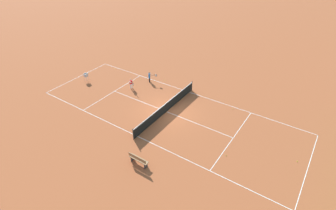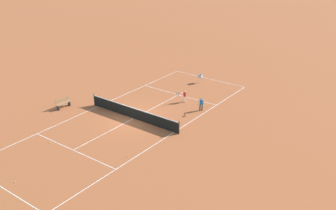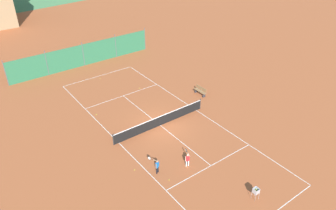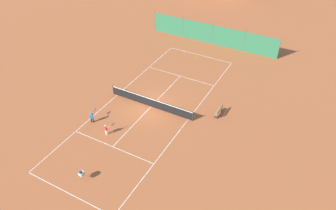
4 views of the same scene
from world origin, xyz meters
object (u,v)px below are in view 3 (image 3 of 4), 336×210
at_px(player_near_baseline, 157,165).
at_px(ball_hopper, 256,191).
at_px(tennis_ball_mid_court, 140,88).
at_px(tennis_net, 160,121).
at_px(tennis_ball_service_box, 96,115).
at_px(courtside_bench, 200,91).
at_px(player_far_service, 187,159).
at_px(tennis_ball_near_corner, 100,79).
at_px(tennis_ball_by_net_right, 135,170).
at_px(tennis_ball_alley_left, 169,180).

relative_size(player_near_baseline, ball_hopper, 1.29).
xyz_separation_m(player_near_baseline, tennis_ball_mid_court, (5.73, 11.34, -0.64)).
xyz_separation_m(tennis_net, tennis_ball_mid_court, (2.14, 6.73, -0.47)).
height_order(tennis_ball_service_box, courtside_bench, courtside_bench).
xyz_separation_m(player_near_baseline, tennis_ball_service_box, (-0.12, 9.43, -0.64)).
bearing_deg(ball_hopper, player_far_service, 106.33).
distance_m(tennis_net, ball_hopper, 10.40).
xyz_separation_m(tennis_ball_mid_court, tennis_ball_near_corner, (-2.30, 4.41, 0.00)).
height_order(tennis_net, tennis_ball_by_net_right, tennis_net).
distance_m(tennis_net, tennis_ball_alley_left, 6.68).
relative_size(ball_hopper, courtside_bench, 0.59).
height_order(tennis_ball_by_net_right, tennis_ball_near_corner, same).
height_order(player_far_service, tennis_ball_alley_left, player_far_service).
height_order(tennis_net, player_near_baseline, player_near_baseline).
bearing_deg(tennis_ball_near_corner, courtside_bench, -54.61).
xyz_separation_m(tennis_ball_by_net_right, courtside_bench, (11.09, 5.47, 0.42)).
bearing_deg(tennis_ball_alley_left, tennis_ball_near_corner, 79.29).
height_order(tennis_ball_near_corner, ball_hopper, ball_hopper).
distance_m(tennis_net, player_far_service, 5.50).
bearing_deg(tennis_ball_near_corner, ball_hopper, -89.29).
height_order(player_near_baseline, tennis_ball_near_corner, player_near_baseline).
bearing_deg(tennis_ball_service_box, tennis_net, -52.43).
distance_m(tennis_net, tennis_ball_by_net_right, 5.91).
xyz_separation_m(player_far_service, tennis_ball_service_box, (-2.33, 10.15, -0.61)).
relative_size(player_far_service, player_near_baseline, 0.95).
height_order(tennis_ball_alley_left, ball_hopper, ball_hopper).
relative_size(tennis_net, tennis_ball_service_box, 139.09).
xyz_separation_m(tennis_ball_alley_left, courtside_bench, (9.70, 7.74, 0.42)).
height_order(ball_hopper, courtside_bench, ball_hopper).
bearing_deg(tennis_ball_by_net_right, tennis_ball_service_box, 82.87).
xyz_separation_m(tennis_ball_mid_court, ball_hopper, (-2.03, -17.13, 0.62)).
distance_m(player_far_service, ball_hopper, 5.29).
height_order(tennis_ball_alley_left, tennis_ball_service_box, same).
bearing_deg(tennis_ball_near_corner, tennis_ball_by_net_right, -107.41).
height_order(player_far_service, player_near_baseline, player_near_baseline).
relative_size(player_far_service, tennis_ball_mid_court, 16.56).
bearing_deg(tennis_ball_by_net_right, tennis_ball_alley_left, -58.57).
bearing_deg(tennis_ball_by_net_right, player_near_baseline, -44.26).
relative_size(tennis_ball_mid_court, ball_hopper, 0.07).
relative_size(tennis_ball_service_box, ball_hopper, 0.07).
bearing_deg(tennis_ball_service_box, tennis_ball_by_net_right, -97.13).
bearing_deg(player_far_service, player_near_baseline, 162.03).
bearing_deg(tennis_net, tennis_ball_mid_court, 72.39).
distance_m(tennis_ball_by_net_right, tennis_ball_mid_court, 12.32).
bearing_deg(tennis_ball_service_box, tennis_ball_near_corner, 60.69).
relative_size(tennis_net, ball_hopper, 10.31).
relative_size(tennis_ball_near_corner, tennis_ball_service_box, 1.00).
bearing_deg(player_far_service, tennis_ball_mid_court, 73.74).
distance_m(tennis_ball_by_net_right, tennis_ball_alley_left, 2.67).
distance_m(tennis_ball_by_net_right, courtside_bench, 12.37).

